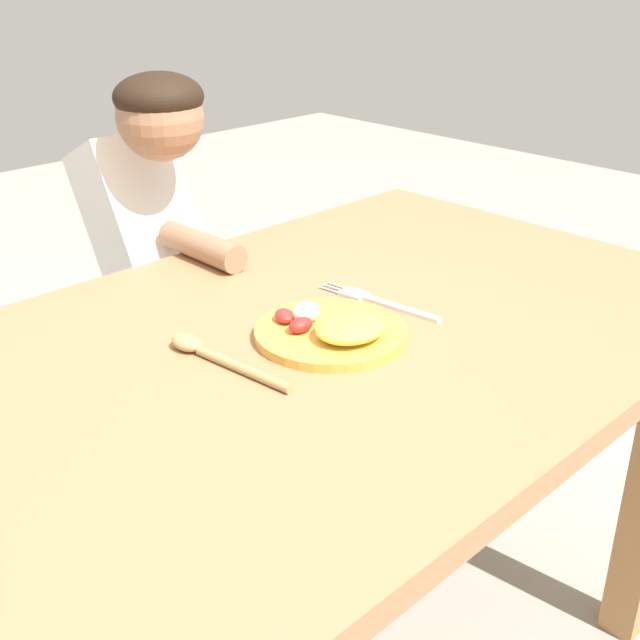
{
  "coord_description": "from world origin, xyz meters",
  "views": [
    {
      "loc": [
        -0.66,
        -0.75,
        1.25
      ],
      "look_at": [
        0.07,
        -0.0,
        0.76
      ],
      "focal_mm": 45.16,
      "sensor_mm": 36.0,
      "label": 1
    }
  ],
  "objects_px": {
    "spoon": "(212,354)",
    "plate": "(333,330)",
    "person": "(149,311)",
    "fork": "(377,301)"
  },
  "relations": [
    {
      "from": "fork",
      "to": "person",
      "type": "xyz_separation_m",
      "value": [
        -0.08,
        0.54,
        -0.17
      ]
    },
    {
      "from": "spoon",
      "to": "person",
      "type": "relative_size",
      "value": 0.21
    },
    {
      "from": "plate",
      "to": "fork",
      "type": "bearing_deg",
      "value": 16.26
    },
    {
      "from": "plate",
      "to": "fork",
      "type": "distance_m",
      "value": 0.15
    },
    {
      "from": "spoon",
      "to": "person",
      "type": "height_order",
      "value": "person"
    },
    {
      "from": "plate",
      "to": "person",
      "type": "xyz_separation_m",
      "value": [
        0.06,
        0.58,
        -0.18
      ]
    },
    {
      "from": "fork",
      "to": "person",
      "type": "bearing_deg",
      "value": 1.92
    },
    {
      "from": "person",
      "to": "plate",
      "type": "bearing_deg",
      "value": 84.18
    },
    {
      "from": "person",
      "to": "spoon",
      "type": "bearing_deg",
      "value": 66.54
    },
    {
      "from": "spoon",
      "to": "plate",
      "type": "bearing_deg",
      "value": -119.37
    }
  ]
}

